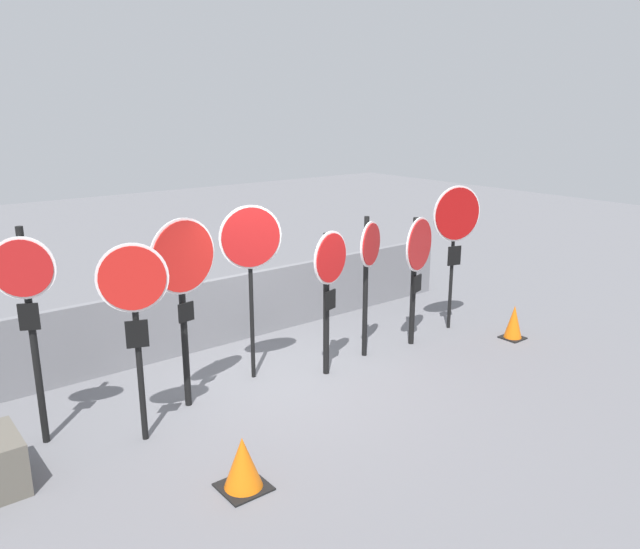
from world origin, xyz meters
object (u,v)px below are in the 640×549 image
at_px(traffic_cone_1, 243,463).
at_px(stop_sign_2, 183,277).
at_px(traffic_cone_0, 514,322).
at_px(stop_sign_7, 456,224).
at_px(stop_sign_3, 251,250).
at_px(stop_sign_4, 329,278).
at_px(stop_sign_0, 27,301).
at_px(stop_sign_6, 417,258).
at_px(stop_sign_1, 134,301).
at_px(stop_sign_5, 369,261).

bearing_deg(traffic_cone_1, stop_sign_2, 78.40).
bearing_deg(traffic_cone_0, stop_sign_7, 115.61).
height_order(stop_sign_3, stop_sign_4, stop_sign_3).
bearing_deg(stop_sign_0, stop_sign_6, 21.69).
bearing_deg(stop_sign_1, traffic_cone_0, 14.42).
height_order(stop_sign_2, traffic_cone_1, stop_sign_2).
bearing_deg(stop_sign_4, stop_sign_2, 154.96).
xyz_separation_m(stop_sign_0, stop_sign_3, (2.87, 0.01, 0.16)).
bearing_deg(stop_sign_7, traffic_cone_0, -51.26).
relative_size(stop_sign_2, stop_sign_6, 1.18).
bearing_deg(stop_sign_5, stop_sign_3, 143.78).
height_order(stop_sign_0, stop_sign_4, stop_sign_0).
bearing_deg(stop_sign_4, traffic_cone_0, -29.28).
bearing_deg(stop_sign_5, stop_sign_1, 160.00).
height_order(stop_sign_0, traffic_cone_0, stop_sign_0).
height_order(stop_sign_3, stop_sign_7, same).
height_order(stop_sign_3, stop_sign_6, stop_sign_3).
distance_m(stop_sign_0, stop_sign_7, 6.69).
xyz_separation_m(stop_sign_0, stop_sign_2, (1.76, -0.20, 0.01)).
height_order(stop_sign_3, traffic_cone_1, stop_sign_3).
xyz_separation_m(stop_sign_3, stop_sign_5, (1.83, -0.38, -0.37)).
height_order(stop_sign_5, stop_sign_7, stop_sign_7).
xyz_separation_m(stop_sign_3, traffic_cone_1, (-1.52, -2.19, -1.61)).
relative_size(stop_sign_0, stop_sign_6, 1.21).
bearing_deg(stop_sign_5, stop_sign_4, 165.93).
bearing_deg(traffic_cone_1, stop_sign_0, 121.91).
bearing_deg(stop_sign_0, stop_sign_3, 26.85).
bearing_deg(stop_sign_3, stop_sign_7, 9.79).
bearing_deg(stop_sign_4, stop_sign_5, -5.46).
bearing_deg(stop_sign_6, stop_sign_0, 157.53).
distance_m(traffic_cone_0, traffic_cone_1, 5.85).
bearing_deg(stop_sign_7, stop_sign_6, -160.57).
xyz_separation_m(stop_sign_2, traffic_cone_0, (5.39, -1.13, -1.47)).
height_order(traffic_cone_0, traffic_cone_1, traffic_cone_0).
height_order(stop_sign_4, stop_sign_5, stop_sign_5).
relative_size(stop_sign_6, stop_sign_7, 0.84).
height_order(stop_sign_1, stop_sign_5, stop_sign_1).
bearing_deg(stop_sign_6, stop_sign_5, 155.43).
relative_size(stop_sign_0, stop_sign_3, 1.02).
xyz_separation_m(stop_sign_1, stop_sign_2, (0.82, 0.46, 0.04)).
xyz_separation_m(stop_sign_1, stop_sign_3, (1.93, 0.67, 0.18)).
height_order(stop_sign_5, stop_sign_6, stop_sign_5).
bearing_deg(traffic_cone_0, stop_sign_0, 169.45).
xyz_separation_m(stop_sign_4, stop_sign_5, (0.90, 0.16, 0.06)).
bearing_deg(stop_sign_7, stop_sign_0, -170.03).
height_order(stop_sign_0, stop_sign_5, stop_sign_0).
height_order(stop_sign_2, stop_sign_7, stop_sign_7).
distance_m(stop_sign_4, stop_sign_7, 2.91).
bearing_deg(stop_sign_2, stop_sign_3, 1.45).
bearing_deg(stop_sign_5, traffic_cone_1, -176.15).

